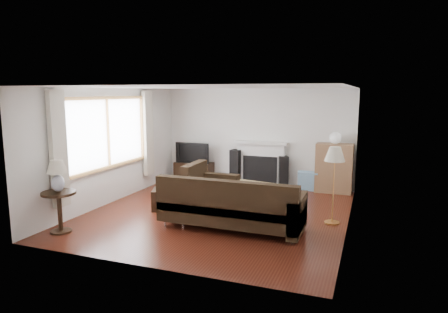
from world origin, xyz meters
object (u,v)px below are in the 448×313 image
at_px(tv_stand, 194,172).
at_px(side_table, 60,212).
at_px(floor_lamp, 334,186).
at_px(bookshelf, 334,168).
at_px(coffee_table, 258,195).
at_px(sectional_sofa, 232,204).

relative_size(tv_stand, side_table, 1.42).
relative_size(tv_stand, floor_lamp, 0.72).
height_order(bookshelf, coffee_table, bookshelf).
bearing_deg(coffee_table, sectional_sofa, -82.73).
xyz_separation_m(bookshelf, floor_lamp, (0.21, -2.42, 0.12)).
xyz_separation_m(sectional_sofa, coffee_table, (0.05, 1.55, -0.21)).
bearing_deg(tv_stand, floor_lamp, -31.49).
bearing_deg(side_table, bookshelf, 47.66).
bearing_deg(sectional_sofa, coffee_table, 87.97).
xyz_separation_m(tv_stand, bookshelf, (3.71, 0.03, 0.34)).
xyz_separation_m(tv_stand, coffee_table, (2.31, -1.74, -0.03)).
relative_size(floor_lamp, side_table, 1.99).
distance_m(sectional_sofa, side_table, 2.99).
relative_size(tv_stand, bookshelf, 0.86).
bearing_deg(tv_stand, bookshelf, 0.40).
xyz_separation_m(tv_stand, sectional_sofa, (2.25, -3.28, 0.19)).
distance_m(tv_stand, floor_lamp, 4.61).
distance_m(tv_stand, sectional_sofa, 3.99).
distance_m(tv_stand, side_table, 4.56).
height_order(sectional_sofa, floor_lamp, floor_lamp).
bearing_deg(sectional_sofa, floor_lamp, 27.99).
height_order(bookshelf, sectional_sofa, bookshelf).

